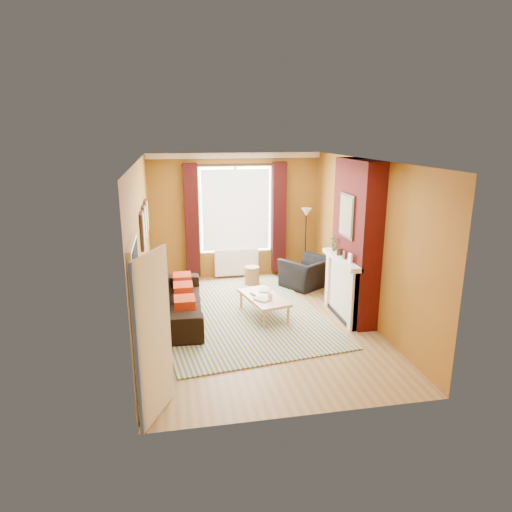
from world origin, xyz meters
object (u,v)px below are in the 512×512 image
armchair (307,273)px  wicker_stool (252,276)px  sofa (175,301)px  coffee_table (264,298)px  floor_lamp (306,223)px

armchair → wicker_stool: bearing=-51.0°
sofa → coffee_table: 1.58m
coffee_table → floor_lamp: (1.40, 2.12, 0.92)m
wicker_stool → floor_lamp: (1.30, 0.33, 1.06)m
sofa → wicker_stool: size_ratio=5.81×
sofa → floor_lamp: bearing=-55.1°
wicker_stool → floor_lamp: floor_lamp is taller
armchair → floor_lamp: (0.16, 0.69, 0.94)m
armchair → sofa: bearing=-9.5°
sofa → armchair: (2.81, 1.26, -0.03)m
armchair → floor_lamp: floor_lamp is taller
sofa → armchair: size_ratio=2.42×
armchair → coffee_table: 1.90m
floor_lamp → armchair: bearing=-103.2°
wicker_stool → floor_lamp: size_ratio=0.25×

